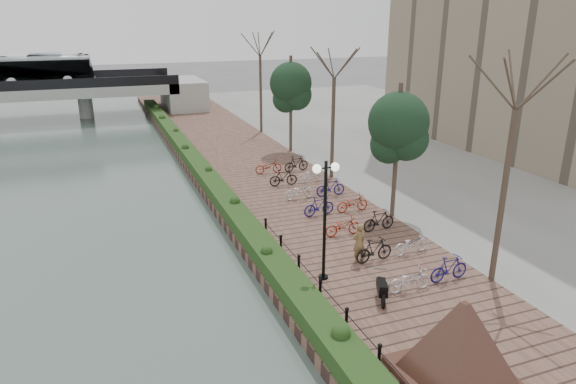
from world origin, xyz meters
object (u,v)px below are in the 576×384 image
lamppost (325,195)px  granite_monument (460,342)px  motorcycle (382,287)px  pedestrian (359,243)px

lamppost → granite_monument: bearing=-81.5°
lamppost → motorcycle: lamppost is taller
motorcycle → pedestrian: size_ratio=0.86×
pedestrian → motorcycle: bearing=67.2°
lamppost → pedestrian: lamppost is taller
lamppost → motorcycle: (1.26, -2.09, -2.88)m
granite_monument → lamppost: lamppost is taller
pedestrian → granite_monument: bearing=72.4°
granite_monument → motorcycle: bearing=86.3°
granite_monument → motorcycle: 4.50m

